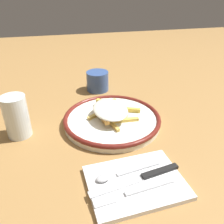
% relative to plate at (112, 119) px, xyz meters
% --- Properties ---
extents(ground_plane, '(2.60, 2.60, 0.00)m').
position_rel_plate_xyz_m(ground_plane, '(0.00, 0.00, -0.01)').
color(ground_plane, olive).
extents(plate, '(0.29, 0.29, 0.03)m').
position_rel_plate_xyz_m(plate, '(0.00, 0.00, 0.00)').
color(plate, white).
rests_on(plate, ground_plane).
extents(fries_heap, '(0.19, 0.17, 0.04)m').
position_rel_plate_xyz_m(fries_heap, '(0.00, 0.00, 0.03)').
color(fries_heap, '#F2B356').
rests_on(fries_heap, plate).
extents(napkin, '(0.17, 0.21, 0.01)m').
position_rel_plate_xyz_m(napkin, '(-0.25, 0.01, -0.01)').
color(napkin, white).
rests_on(napkin, ground_plane).
extents(fork, '(0.04, 0.18, 0.00)m').
position_rel_plate_xyz_m(fork, '(-0.28, 0.02, -0.00)').
color(fork, silver).
rests_on(fork, napkin).
extents(knife, '(0.05, 0.21, 0.01)m').
position_rel_plate_xyz_m(knife, '(-0.24, -0.01, 0.00)').
color(knife, black).
rests_on(knife, napkin).
extents(spoon, '(0.04, 0.15, 0.01)m').
position_rel_plate_xyz_m(spoon, '(-0.23, 0.04, 0.00)').
color(spoon, silver).
rests_on(spoon, napkin).
extents(water_glass, '(0.07, 0.07, 0.12)m').
position_rel_plate_xyz_m(water_glass, '(-0.00, 0.27, 0.05)').
color(water_glass, silver).
rests_on(water_glass, ground_plane).
extents(coffee_mug, '(0.11, 0.08, 0.07)m').
position_rel_plate_xyz_m(coffee_mug, '(0.25, 0.00, 0.02)').
color(coffee_mug, '#34508E').
rests_on(coffee_mug, ground_plane).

